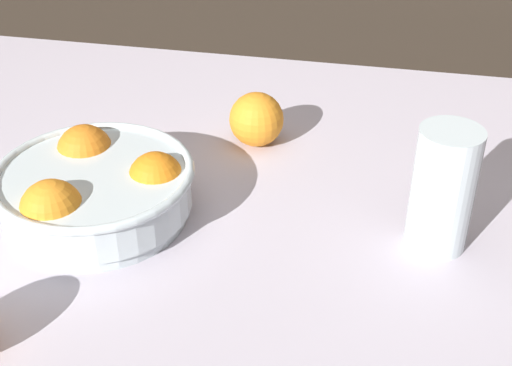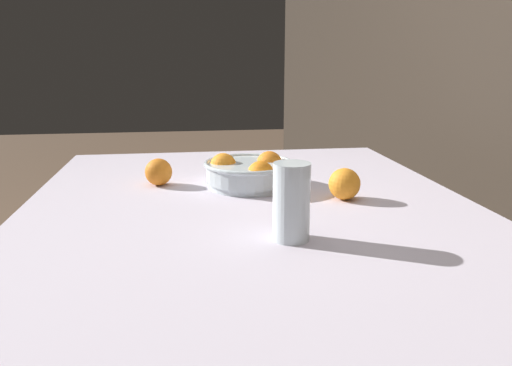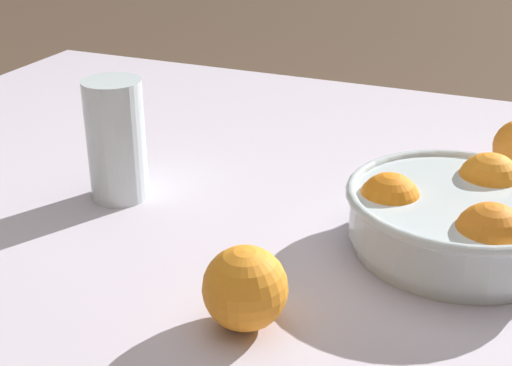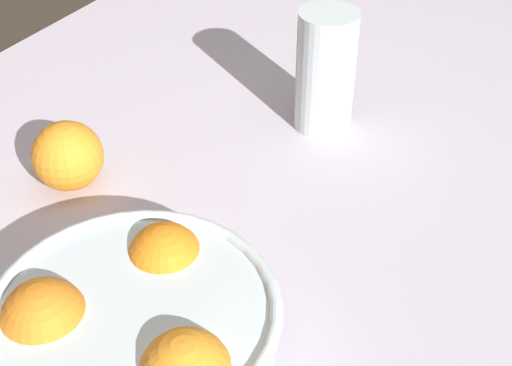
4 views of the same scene
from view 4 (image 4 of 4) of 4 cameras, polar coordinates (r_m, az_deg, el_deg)
name	(u,v)px [view 4 (image 4 of 4)]	position (r m, az deg, el deg)	size (l,w,h in m)	color
dining_table	(273,267)	(0.81, 1.37, -6.76)	(1.49, 1.12, 0.70)	silver
fruit_bowl	(135,329)	(0.63, -9.67, -11.42)	(0.25, 0.25, 0.09)	silver
juice_glass	(325,75)	(0.90, 5.56, 8.60)	(0.07, 0.07, 0.16)	#F4A314
orange_loose_front	(68,156)	(0.84, -14.83, 2.11)	(0.08, 0.08, 0.08)	orange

